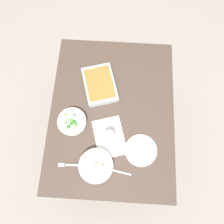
{
  "coord_description": "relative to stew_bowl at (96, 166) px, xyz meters",
  "views": [
    {
      "loc": [
        -0.43,
        -0.03,
        2.15
      ],
      "look_at": [
        0.0,
        0.0,
        0.74
      ],
      "focal_mm": 32.46,
      "sensor_mm": 36.0,
      "label": 1
    }
  ],
  "objects": [
    {
      "name": "ground_plane",
      "position": [
        0.39,
        -0.08,
        -0.77
      ],
      "size": [
        6.0,
        6.0,
        0.0
      ],
      "primitive_type": "plane",
      "color": "#9E9389"
    },
    {
      "name": "drink_cup",
      "position": [
        0.2,
        -0.07,
        0.01
      ],
      "size": [
        0.07,
        0.07,
        0.08
      ],
      "color": "#B2BCC6",
      "rests_on": "dining_table"
    },
    {
      "name": "side_plate",
      "position": [
        0.12,
        -0.3,
        -0.03
      ],
      "size": [
        0.22,
        0.22,
        0.01
      ],
      "primitive_type": "cylinder",
      "color": "white",
      "rests_on": "dining_table"
    },
    {
      "name": "dining_table",
      "position": [
        0.39,
        -0.08,
        -0.12
      ],
      "size": [
        1.2,
        0.9,
        0.74
      ],
      "color": "#4C3D33",
      "rests_on": "ground_plane"
    },
    {
      "name": "fork_on_table",
      "position": [
        -0.01,
        0.18,
        -0.03
      ],
      "size": [
        0.03,
        0.18,
        0.01
      ],
      "color": "silver",
      "rests_on": "dining_table"
    },
    {
      "name": "spoon_by_stew",
      "position": [
        -0.02,
        -0.12,
        -0.03
      ],
      "size": [
        0.05,
        0.18,
        0.01
      ],
      "color": "silver",
      "rests_on": "dining_table"
    },
    {
      "name": "stew_bowl",
      "position": [
        0.0,
        0.0,
        0.0
      ],
      "size": [
        0.23,
        0.23,
        0.06
      ],
      "color": "white",
      "rests_on": "dining_table"
    },
    {
      "name": "baking_dish",
      "position": [
        0.58,
        0.02,
        0.0
      ],
      "size": [
        0.35,
        0.3,
        0.06
      ],
      "color": "silver",
      "rests_on": "dining_table"
    },
    {
      "name": "placemat",
      "position": [
        0.2,
        -0.07,
        -0.03
      ],
      "size": [
        0.32,
        0.27,
        0.0
      ],
      "primitive_type": "cube",
      "rotation": [
        0.0,
        0.0,
        0.29
      ],
      "color": "silver",
      "rests_on": "dining_table"
    },
    {
      "name": "broccoli_bowl",
      "position": [
        0.29,
        0.19,
        -0.0
      ],
      "size": [
        0.2,
        0.2,
        0.07
      ],
      "color": "white",
      "rests_on": "dining_table"
    }
  ]
}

